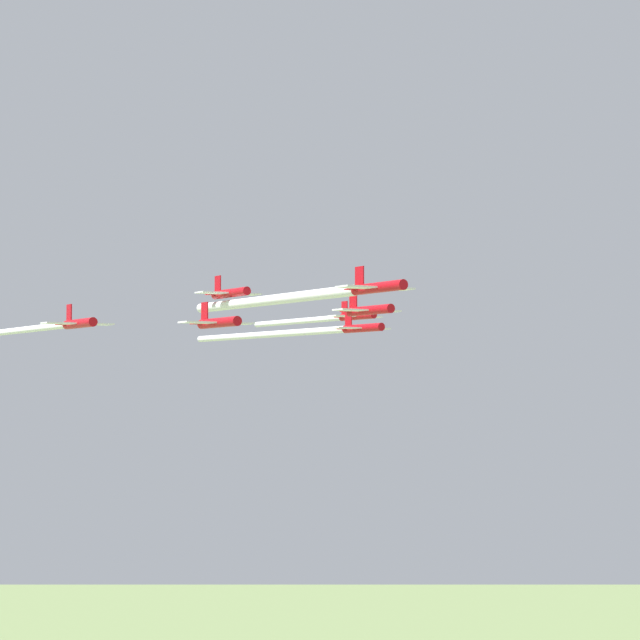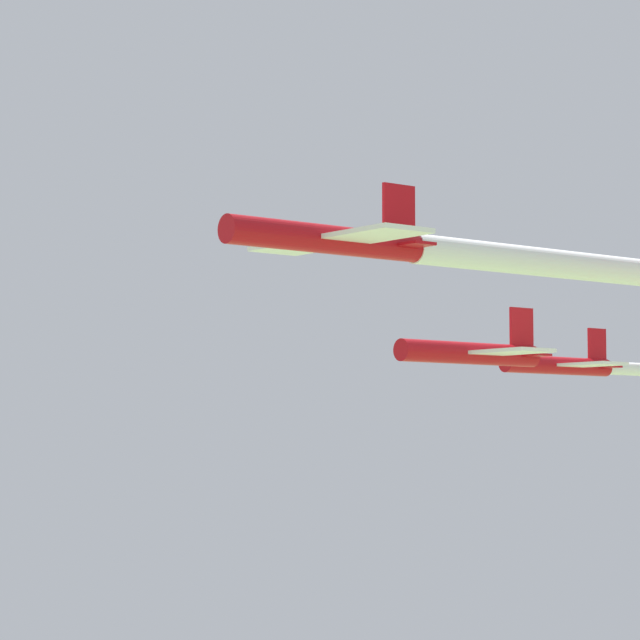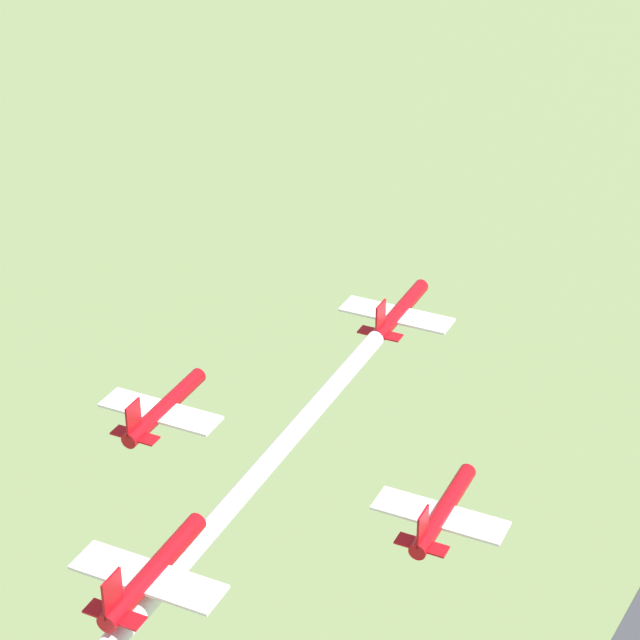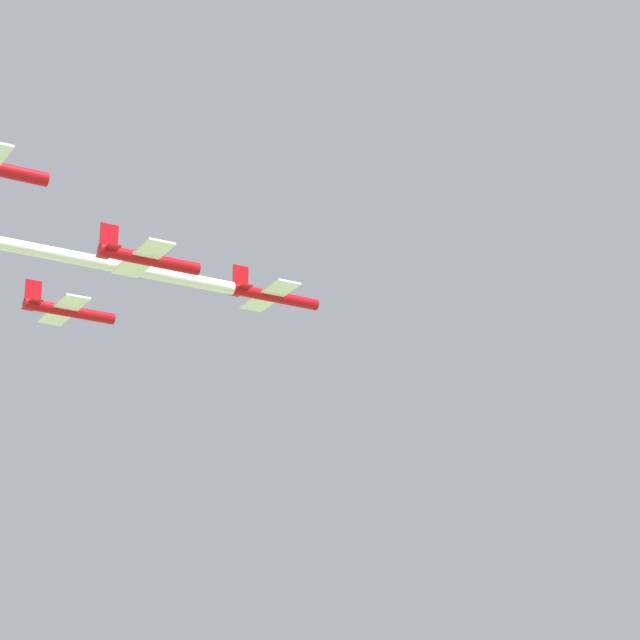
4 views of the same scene
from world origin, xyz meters
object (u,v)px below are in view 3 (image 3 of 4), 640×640
Objects in this scene: jet_1 at (162,409)px; jet_2 at (442,513)px; jet_0 at (398,313)px; jet_4 at (150,574)px.

jet_1 reaches higher than jet_2.
jet_2 is at bearing 0.00° from jet_1.
jet_0 is 21.76m from jet_2.
jet_1 is at bearing -120.47° from jet_0.
jet_4 is at bearing -120.47° from jet_2.
jet_4 is at bearing -90.00° from jet_0.
jet_2 is (-12.80, -17.62, -2.14)m from jet_1.
jet_2 is at bearing 59.53° from jet_4.
jet_1 is 21.89m from jet_2.
jet_1 is 1.00× the size of jet_4.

